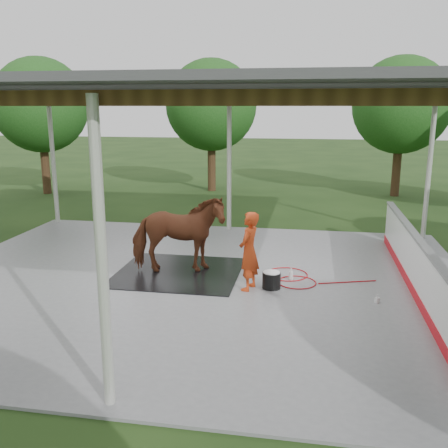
% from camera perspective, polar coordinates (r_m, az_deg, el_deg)
% --- Properties ---
extents(ground, '(100.00, 100.00, 0.00)m').
position_cam_1_polar(ground, '(11.01, -3.43, -6.65)').
color(ground, '#1E3814').
extents(concrete_slab, '(12.00, 10.00, 0.05)m').
position_cam_1_polar(concrete_slab, '(11.00, -3.43, -6.53)').
color(concrete_slab, slate).
rests_on(concrete_slab, ground).
extents(pavilion_structure, '(12.60, 10.60, 4.05)m').
position_cam_1_polar(pavilion_structure, '(10.35, -3.74, 14.45)').
color(pavilion_structure, beige).
rests_on(pavilion_structure, ground).
extents(dasher_board, '(0.16, 8.00, 1.15)m').
position_cam_1_polar(dasher_board, '(10.77, 21.16, -4.69)').
color(dasher_board, red).
rests_on(dasher_board, concrete_slab).
extents(tree_belt, '(28.00, 28.00, 5.80)m').
position_cam_1_polar(tree_belt, '(11.17, -1.07, 13.48)').
color(tree_belt, '#382314').
rests_on(tree_belt, ground).
extents(rubber_mat, '(2.76, 2.59, 0.02)m').
position_cam_1_polar(rubber_mat, '(11.49, -5.21, -5.51)').
color(rubber_mat, black).
rests_on(rubber_mat, concrete_slab).
extents(horse, '(2.25, 1.41, 1.76)m').
position_cam_1_polar(horse, '(11.23, -5.30, -1.19)').
color(horse, brown).
rests_on(horse, rubber_mat).
extents(handler, '(0.53, 0.68, 1.64)m').
position_cam_1_polar(handler, '(10.21, 2.87, -3.12)').
color(handler, '#C23A14').
rests_on(handler, concrete_slab).
extents(wash_bucket, '(0.39, 0.39, 0.36)m').
position_cam_1_polar(wash_bucket, '(10.49, 5.45, -6.37)').
color(wash_bucket, black).
rests_on(wash_bucket, concrete_slab).
extents(soap_bottle_a, '(0.13, 0.13, 0.27)m').
position_cam_1_polar(soap_bottle_a, '(11.04, 7.66, -5.68)').
color(soap_bottle_a, silver).
rests_on(soap_bottle_a, concrete_slab).
extents(soap_bottle_b, '(0.11, 0.11, 0.17)m').
position_cam_1_polar(soap_bottle_b, '(10.17, 17.11, -8.17)').
color(soap_bottle_b, '#338CD8').
rests_on(soap_bottle_b, concrete_slab).
extents(hose_coil, '(2.41, 1.39, 0.02)m').
position_cam_1_polar(hose_coil, '(11.19, 7.78, -6.09)').
color(hose_coil, '#AA0C12').
rests_on(hose_coil, concrete_slab).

